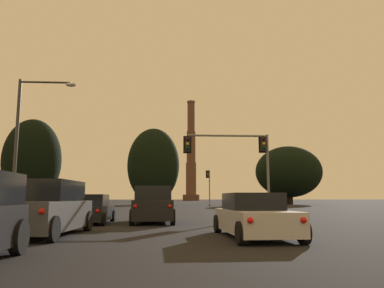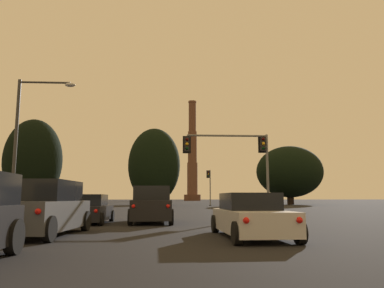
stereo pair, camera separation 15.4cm
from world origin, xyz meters
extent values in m
cylinder|color=black|center=(-2.59, 7.47, 0.40)|extent=(0.26, 0.81, 0.80)
cube|color=#4C4F54|center=(-3.40, 11.76, 0.68)|extent=(2.13, 4.88, 0.95)
cube|color=black|center=(-3.39, 11.88, 1.51)|extent=(1.90, 2.88, 0.70)
cylinder|color=black|center=(-4.25, 13.72, 0.38)|extent=(0.25, 0.77, 0.76)
cylinder|color=black|center=(-2.37, 13.64, 0.38)|extent=(0.25, 0.77, 0.76)
cylinder|color=black|center=(-2.54, 9.80, 0.38)|extent=(0.25, 0.77, 0.76)
sphere|color=red|center=(-2.73, 9.31, 0.89)|extent=(0.17, 0.17, 0.17)
cube|color=silver|center=(3.53, 10.82, 0.53)|extent=(1.98, 4.67, 0.70)
cube|color=black|center=(3.52, 11.05, 1.15)|extent=(1.71, 2.26, 0.55)
cylinder|color=black|center=(2.58, 12.68, 0.32)|extent=(0.25, 0.65, 0.64)
cylinder|color=black|center=(4.33, 12.75, 0.32)|extent=(0.25, 0.65, 0.64)
cylinder|color=black|center=(2.73, 8.89, 0.32)|extent=(0.25, 0.65, 0.64)
cylinder|color=black|center=(4.49, 8.96, 0.32)|extent=(0.25, 0.65, 0.64)
sphere|color=red|center=(2.90, 8.47, 0.68)|extent=(0.17, 0.17, 0.17)
sphere|color=red|center=(4.34, 8.53, 0.68)|extent=(0.17, 0.17, 0.17)
cube|color=black|center=(-3.12, 17.89, 0.53)|extent=(1.73, 4.00, 0.72)
cube|color=black|center=(-3.12, 17.49, 1.16)|extent=(1.57, 1.90, 0.55)
cylinder|color=black|center=(-3.96, 19.51, 0.30)|extent=(0.22, 0.60, 0.60)
cylinder|color=black|center=(-2.28, 19.52, 0.30)|extent=(0.22, 0.60, 0.60)
cylinder|color=black|center=(-3.95, 16.26, 0.30)|extent=(0.22, 0.60, 0.60)
cylinder|color=black|center=(-2.27, 16.27, 0.30)|extent=(0.22, 0.60, 0.60)
sphere|color=red|center=(-3.79, 15.87, 0.68)|extent=(0.17, 0.17, 0.17)
sphere|color=red|center=(-2.43, 15.87, 0.68)|extent=(0.17, 0.17, 0.17)
cube|color=black|center=(-0.06, 18.30, 0.68)|extent=(2.07, 4.86, 0.95)
cube|color=black|center=(-0.06, 18.42, 1.51)|extent=(1.87, 2.86, 0.70)
cylinder|color=black|center=(-1.06, 20.19, 0.38)|extent=(0.24, 0.77, 0.76)
cylinder|color=black|center=(0.82, 20.25, 0.38)|extent=(0.24, 0.77, 0.76)
cylinder|color=black|center=(-0.94, 16.35, 0.38)|extent=(0.24, 0.77, 0.76)
cylinder|color=black|center=(0.94, 16.41, 0.38)|extent=(0.24, 0.77, 0.76)
sphere|color=red|center=(-0.76, 15.86, 0.89)|extent=(0.17, 0.17, 0.17)
sphere|color=red|center=(0.80, 15.91, 0.89)|extent=(0.17, 0.17, 0.17)
cylinder|color=slate|center=(7.72, 24.66, 2.87)|extent=(0.18, 0.18, 5.75)
cylinder|color=black|center=(7.72, 24.66, 0.05)|extent=(0.40, 0.40, 0.10)
cube|color=black|center=(7.43, 24.66, 5.08)|extent=(0.34, 0.34, 1.04)
cube|color=black|center=(7.43, 24.84, 5.08)|extent=(0.58, 0.03, 1.25)
sphere|color=#320504|center=(7.43, 24.47, 5.40)|extent=(0.22, 0.22, 0.22)
sphere|color=#F2AD14|center=(7.43, 24.47, 5.08)|extent=(0.22, 0.22, 0.22)
sphere|color=black|center=(7.43, 24.47, 4.75)|extent=(0.22, 0.22, 0.22)
cylinder|color=slate|center=(4.87, 24.66, 5.65)|extent=(5.70, 0.14, 0.14)
sphere|color=slate|center=(7.72, 24.66, 5.65)|extent=(0.18, 0.18, 0.18)
cube|color=black|center=(2.02, 24.66, 5.01)|extent=(0.34, 0.34, 1.04)
cube|color=black|center=(2.02, 24.84, 5.01)|extent=(0.58, 0.03, 1.25)
sphere|color=#320504|center=(2.02, 24.47, 5.33)|extent=(0.22, 0.22, 0.22)
sphere|color=#F2AD14|center=(2.02, 24.47, 5.01)|extent=(0.22, 0.22, 0.22)
sphere|color=black|center=(2.02, 24.47, 4.68)|extent=(0.22, 0.22, 0.22)
cylinder|color=slate|center=(7.29, 59.85, 2.90)|extent=(0.18, 0.18, 5.80)
cylinder|color=black|center=(7.29, 59.85, 0.05)|extent=(0.40, 0.40, 0.10)
cube|color=black|center=(7.00, 59.85, 5.13)|extent=(0.34, 0.34, 1.04)
cube|color=black|center=(7.00, 60.03, 5.13)|extent=(0.58, 0.03, 1.25)
sphere|color=#320504|center=(7.00, 59.66, 5.46)|extent=(0.22, 0.22, 0.22)
sphere|color=#F2AD14|center=(7.00, 59.66, 5.13)|extent=(0.22, 0.22, 0.22)
sphere|color=black|center=(7.00, 59.66, 4.81)|extent=(0.22, 0.22, 0.22)
cylinder|color=#38383A|center=(-8.31, 21.09, 4.19)|extent=(0.20, 0.20, 8.38)
cylinder|color=#38383A|center=(-6.80, 21.09, 8.23)|extent=(3.02, 0.12, 0.12)
sphere|color=#38383A|center=(-8.31, 21.09, 8.23)|extent=(0.20, 0.20, 0.20)
ellipsoid|color=silver|center=(-5.29, 21.09, 8.11)|extent=(0.64, 0.36, 0.26)
cylinder|color=#523427|center=(10.30, 165.75, 1.36)|extent=(7.42, 7.42, 2.72)
cylinder|color=brown|center=(10.30, 165.75, 9.82)|extent=(4.63, 4.63, 14.20)
cylinder|color=brown|center=(10.30, 165.75, 24.02)|extent=(3.99, 3.99, 14.20)
cylinder|color=brown|center=(10.30, 165.75, 38.21)|extent=(3.34, 3.34, 14.20)
cylinder|color=brown|center=(10.30, 165.75, 44.96)|extent=(3.74, 3.74, 0.70)
cylinder|color=black|center=(-23.69, 66.25, 1.08)|extent=(1.01, 1.01, 2.15)
ellipsoid|color=black|center=(-23.69, 66.25, 7.78)|extent=(10.10, 9.09, 14.99)
cylinder|color=black|center=(23.82, 69.94, 1.29)|extent=(1.28, 1.28, 2.59)
ellipsoid|color=black|center=(23.82, 69.94, 6.30)|extent=(12.78, 11.50, 9.91)
cylinder|color=black|center=(-2.27, 68.14, 1.04)|extent=(0.96, 0.96, 2.08)
ellipsoid|color=black|center=(-2.27, 68.14, 7.26)|extent=(9.59, 8.63, 13.81)
camera|label=1|loc=(0.79, -1.37, 1.26)|focal=35.00mm
camera|label=2|loc=(0.94, -1.38, 1.26)|focal=35.00mm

